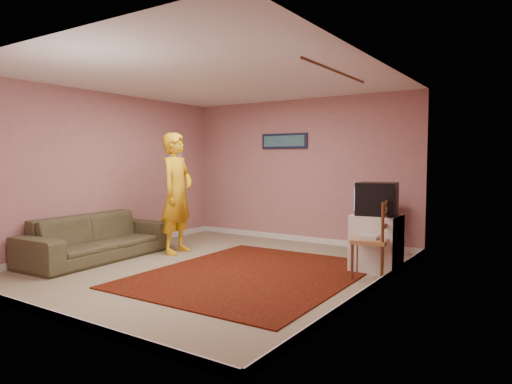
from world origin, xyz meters
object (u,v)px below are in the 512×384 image
Objects in this scene: crt_tv at (377,199)px; chair_b at (370,231)px; chair_a at (383,221)px; person at (177,193)px; sofa at (98,237)px; tv_cabinet at (376,243)px.

crt_tv is 0.56m from chair_b.
chair_a is 0.25× the size of person.
crt_tv is 3.13m from person.
sofa is 1.38m from person.
person is (-3.13, -0.17, 0.36)m from chair_b.
tv_cabinet is 0.47m from chair_b.
chair_b is at bearing -98.01° from person.
crt_tv is at bearing 176.75° from chair_b.
sofa is (-3.80, -1.20, -0.27)m from chair_b.
tv_cabinet is 1.34× the size of crt_tv.
crt_tv is at bearing -90.47° from person.
tv_cabinet is at bearing -90.48° from person.
chair_a is (-0.28, 1.14, 0.16)m from tv_cabinet.
chair_b is 3.16m from person.
person is (0.67, 1.03, 0.63)m from sofa.
crt_tv reaches higher than tv_cabinet.
chair_b is at bearing -75.78° from sofa.
chair_b reaches higher than sofa.
sofa is at bearing -156.75° from tv_cabinet.
crt_tv is 1.06× the size of chair_b.
crt_tv reaches higher than sofa.
person is (-3.08, -0.58, -0.01)m from crt_tv.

